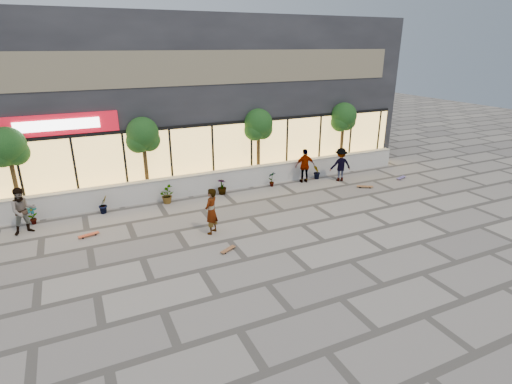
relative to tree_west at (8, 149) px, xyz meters
name	(u,v)px	position (x,y,z in m)	size (l,w,h in m)	color
ground	(287,250)	(9.00, -7.70, -2.99)	(80.00, 80.00, 0.00)	#9D9488
planter_wall	(220,181)	(9.00, -0.70, -2.46)	(22.00, 0.42, 1.04)	silver
retail_building	(186,95)	(9.00, 4.79, 1.26)	(24.00, 9.17, 8.50)	#222227
shrub_a	(32,215)	(0.50, -1.25, -2.58)	(0.43, 0.29, 0.81)	#133E18
shrub_b	(103,204)	(3.30, -1.25, -2.58)	(0.45, 0.36, 0.81)	#133E18
shrub_c	(166,195)	(6.10, -1.25, -2.58)	(0.73, 0.63, 0.81)	#133E18
shrub_d	(222,186)	(8.90, -1.25, -2.58)	(0.45, 0.45, 0.81)	#133E18
shrub_e	(272,179)	(11.70, -1.25, -2.58)	(0.43, 0.29, 0.81)	#133E18
shrub_f	(317,172)	(14.50, -1.25, -2.58)	(0.45, 0.36, 0.81)	#133E18
tree_west	(8,149)	(0.00, 0.00, 0.00)	(1.60, 1.50, 3.92)	#483719
tree_midwest	(143,137)	(5.50, 0.00, 0.00)	(1.60, 1.50, 3.92)	#483719
tree_mideast	(258,126)	(11.50, 0.00, 0.00)	(1.60, 1.50, 3.92)	#483719
tree_east	(343,119)	(17.00, 0.00, 0.00)	(1.60, 1.50, 3.92)	#483719
skater_center	(211,211)	(6.99, -5.20, -2.05)	(0.68, 0.45, 1.87)	white
skater_left	(23,211)	(0.32, -2.06, -2.04)	(0.92, 0.72, 1.90)	tan
skater_right_near	(305,166)	(13.61, -1.40, -2.06)	(1.08, 0.45, 1.85)	white
skater_right_far	(341,165)	(15.50, -2.01, -2.07)	(1.18, 0.68, 1.83)	#953A1B
skateboard_center	(228,249)	(7.02, -6.86, -2.92)	(0.69, 0.48, 0.08)	brown
skateboard_left	(89,235)	(2.51, -3.46, -2.91)	(0.81, 0.38, 0.09)	#C14324
skateboard_right_near	(365,186)	(16.00, -3.55, -2.90)	(0.83, 0.61, 0.10)	brown
skateboard_right_far	(401,178)	(18.80, -3.23, -2.91)	(0.80, 0.43, 0.09)	#5F5093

